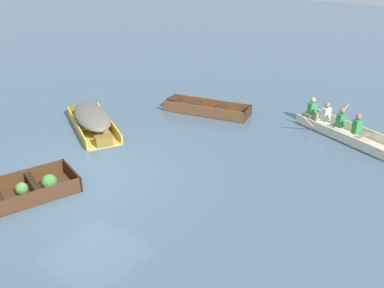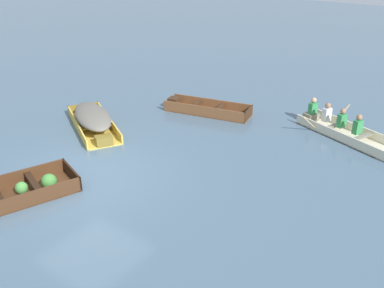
% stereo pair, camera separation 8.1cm
% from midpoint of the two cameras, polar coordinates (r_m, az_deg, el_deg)
% --- Properties ---
extents(ground_plane, '(80.00, 80.00, 0.00)m').
position_cam_midpoint_polar(ground_plane, '(11.60, -13.65, -4.55)').
color(ground_plane, slate).
extents(dinghy_dark_varnish_foreground, '(2.12, 3.10, 0.43)m').
position_cam_midpoint_polar(dinghy_dark_varnish_foreground, '(11.24, -22.41, -5.99)').
color(dinghy_dark_varnish_foreground, '#4C2D19').
rests_on(dinghy_dark_varnish_foreground, ground).
extents(skiff_yellow_near_moored, '(3.44, 2.61, 0.64)m').
position_cam_midpoint_polar(skiff_yellow_near_moored, '(14.53, -12.92, 3.35)').
color(skiff_yellow_near_moored, '#E5BC47').
rests_on(skiff_yellow_near_moored, ground).
extents(skiff_wooden_brown_mid_moored, '(3.23, 1.54, 0.40)m').
position_cam_midpoint_polar(skiff_wooden_brown_mid_moored, '(15.61, 1.80, 4.70)').
color(skiff_wooden_brown_mid_moored, brown).
rests_on(skiff_wooden_brown_mid_moored, ground).
extents(rowboat_cream_with_crew, '(3.63, 2.49, 0.89)m').
position_cam_midpoint_polar(rowboat_cream_with_crew, '(14.56, 19.46, 1.96)').
color(rowboat_cream_with_crew, beige).
rests_on(rowboat_cream_with_crew, ground).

